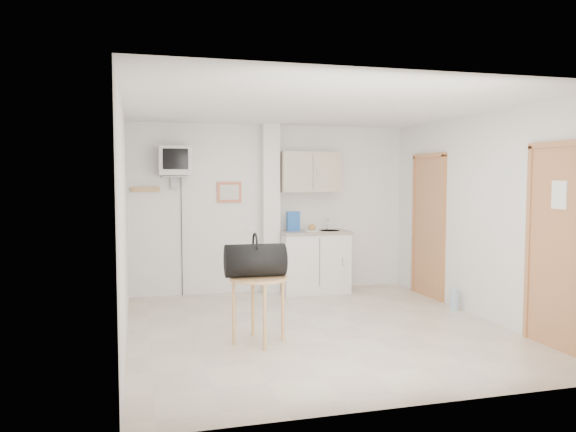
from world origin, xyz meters
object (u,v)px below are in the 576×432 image
object	(u,v)px
round_table	(258,286)
duffel_bag	(255,260)
water_bottle	(454,299)
crt_television	(175,162)

from	to	relation	value
round_table	duffel_bag	size ratio (longest dim) A/B	1.11
round_table	duffel_bag	distance (m)	0.27
round_table	water_bottle	xyz separation A→B (m)	(2.75, 0.73, -0.46)
round_table	water_bottle	size ratio (longest dim) A/B	2.21
water_bottle	crt_television	bearing A→B (deg)	154.36
crt_television	duffel_bag	xyz separation A→B (m)	(0.65, -2.37, -1.07)
duffel_bag	water_bottle	distance (m)	2.96
crt_television	duffel_bag	size ratio (longest dim) A/B	3.43
crt_television	duffel_bag	distance (m)	2.68
water_bottle	round_table	bearing A→B (deg)	-165.10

